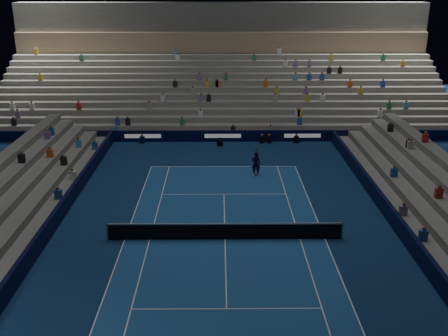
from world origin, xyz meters
The scene contains 9 objects.
ground centered at (0.00, 0.00, 0.00)m, with size 90.00×90.00×0.00m, color #0C254C.
court_surface centered at (0.00, 0.00, 0.01)m, with size 10.97×23.77×0.01m, color navy.
sponsor_barrier_far centered at (0.00, 18.50, 0.50)m, with size 44.00×0.25×1.00m, color black.
sponsor_barrier_east centered at (9.70, 0.00, 0.50)m, with size 0.25×37.00×1.00m, color black.
sponsor_barrier_west centered at (-9.70, 0.00, 0.50)m, with size 0.25×37.00×1.00m, color black.
grandstand_main centered at (0.00, 27.90, 3.38)m, with size 44.00×15.20×11.20m.
tennis_net centered at (0.00, 0.00, 0.50)m, with size 12.90×0.10×1.10m.
tennis_player centered at (2.34, 9.99, 0.88)m, with size 0.64×0.42×1.77m, color black.
broadcast_camera centered at (-0.23, 17.33, 0.31)m, with size 0.55×0.96×0.60m.
Camera 1 is at (-0.29, -25.41, 13.30)m, focal length 41.70 mm.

